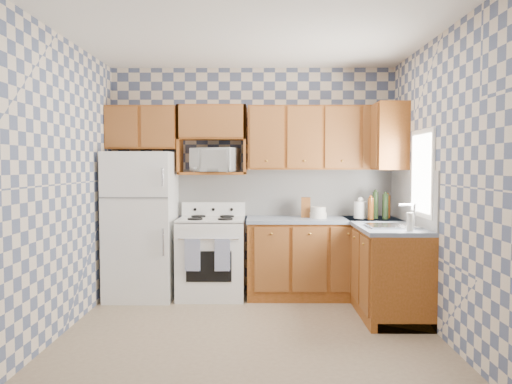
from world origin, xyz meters
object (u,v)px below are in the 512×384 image
(stove_body, at_px, (212,258))
(electric_kettle, at_px, (360,210))
(microwave, at_px, (215,160))
(refrigerator, at_px, (142,225))

(stove_body, xyz_separation_m, electric_kettle, (1.72, 0.01, 0.57))
(stove_body, relative_size, electric_kettle, 4.71)
(microwave, bearing_deg, electric_kettle, 13.60)
(refrigerator, relative_size, microwave, 3.29)
(electric_kettle, bearing_deg, refrigerator, -179.27)
(refrigerator, relative_size, electric_kettle, 8.79)
(refrigerator, bearing_deg, microwave, 8.99)
(stove_body, distance_m, microwave, 1.15)
(refrigerator, bearing_deg, electric_kettle, 0.73)
(refrigerator, distance_m, electric_kettle, 2.53)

